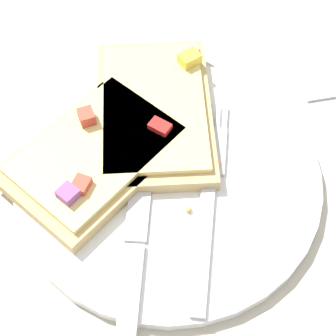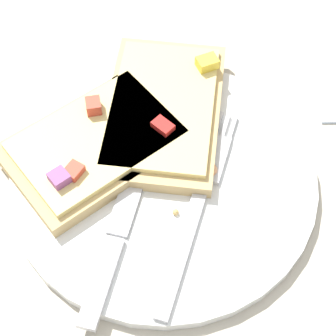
{
  "view_description": "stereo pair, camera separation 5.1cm",
  "coord_description": "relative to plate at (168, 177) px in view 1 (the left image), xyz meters",
  "views": [
    {
      "loc": [
        0.05,
        0.27,
        0.45
      ],
      "look_at": [
        0.0,
        0.0,
        0.02
      ],
      "focal_mm": 60.0,
      "sensor_mm": 36.0,
      "label": 1
    },
    {
      "loc": [
        0.0,
        0.28,
        0.45
      ],
      "look_at": [
        0.0,
        0.0,
        0.02
      ],
      "focal_mm": 60.0,
      "sensor_mm": 36.0,
      "label": 2
    }
  ],
  "objects": [
    {
      "name": "pizza_slice_corner",
      "position": [
        0.06,
        -0.03,
        0.02
      ],
      "size": [
        0.2,
        0.19,
        0.03
      ],
      "rotation": [
        0.0,
        0.0,
        0.66
      ],
      "color": "tan",
      "rests_on": "plate"
    },
    {
      "name": "pizza_slice_main",
      "position": [
        -0.0,
        -0.07,
        0.02
      ],
      "size": [
        0.13,
        0.19,
        0.03
      ],
      "rotation": [
        0.0,
        0.0,
        1.43
      ],
      "color": "tan",
      "rests_on": "plate"
    },
    {
      "name": "crumb_scatter",
      "position": [
        -0.04,
        0.01,
        0.01
      ],
      "size": [
        0.04,
        0.05,
        0.01
      ],
      "color": "tan",
      "rests_on": "plate"
    },
    {
      "name": "plate",
      "position": [
        0.0,
        0.0,
        0.0
      ],
      "size": [
        0.28,
        0.28,
        0.01
      ],
      "color": "white",
      "rests_on": "ground"
    },
    {
      "name": "knife",
      "position": [
        0.04,
        0.06,
        0.01
      ],
      "size": [
        0.07,
        0.21,
        0.01
      ],
      "rotation": [
        0.0,
        0.0,
        4.45
      ],
      "color": "silver",
      "rests_on": "plate"
    },
    {
      "name": "ground_plane",
      "position": [
        0.0,
        0.0,
        -0.01
      ],
      "size": [
        4.0,
        4.0,
        0.0
      ],
      "primitive_type": "plane",
      "color": "#BCB29E"
    },
    {
      "name": "fork",
      "position": [
        -0.03,
        0.02,
        0.01
      ],
      "size": [
        0.08,
        0.21,
        0.01
      ],
      "rotation": [
        0.0,
        0.0,
        4.4
      ],
      "color": "silver",
      "rests_on": "plate"
    }
  ]
}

